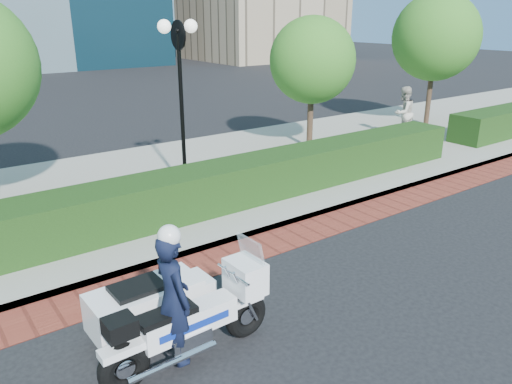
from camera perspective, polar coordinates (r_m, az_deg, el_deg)
ground at (r=8.81m, az=2.72°, el=-10.86°), size 120.00×120.00×0.00m
brick_strip at (r=9.88m, az=-2.77°, el=-7.25°), size 60.00×1.00×0.01m
sidewalk at (r=13.55m, az=-13.34°, el=0.19°), size 60.00×8.00×0.15m
hedge_main at (r=11.30m, az=-8.72°, el=-0.35°), size 18.00×1.20×1.00m
lamppost at (r=12.60m, az=-8.64°, el=12.56°), size 1.02×0.70×4.21m
tree_c at (r=16.82m, az=6.45°, el=14.71°), size 2.80×2.80×4.30m
tree_d at (r=21.70m, az=19.87°, el=16.31°), size 3.40×3.40×5.16m
police_motorcycle at (r=7.09m, az=-9.99°, el=-12.78°), size 2.56×1.80×2.07m
pedestrian at (r=19.02m, az=16.48°, el=8.67°), size 0.96×0.77×1.89m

